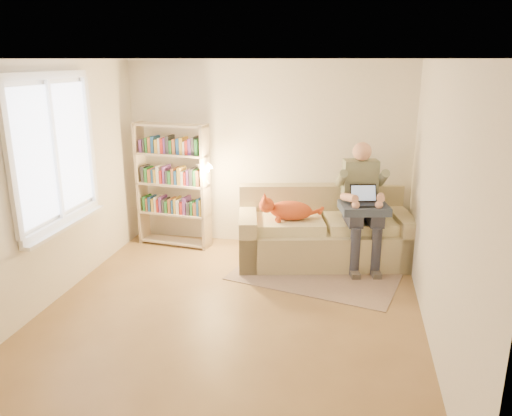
% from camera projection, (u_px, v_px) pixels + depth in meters
% --- Properties ---
extents(floor, '(4.50, 4.50, 0.00)m').
position_uv_depth(floor, '(230.00, 314.00, 5.29)').
color(floor, olive).
rests_on(floor, ground).
extents(ceiling, '(4.00, 4.50, 0.02)m').
position_uv_depth(ceiling, '(225.00, 59.00, 4.55)').
color(ceiling, white).
rests_on(ceiling, wall_back).
extents(wall_left, '(0.02, 4.50, 2.60)m').
position_uv_depth(wall_left, '(45.00, 187.00, 5.28)').
color(wall_left, silver).
rests_on(wall_left, floor).
extents(wall_right, '(0.02, 4.50, 2.60)m').
position_uv_depth(wall_right, '(440.00, 207.00, 4.55)').
color(wall_right, silver).
rests_on(wall_right, floor).
extents(wall_back, '(4.00, 0.02, 2.60)m').
position_uv_depth(wall_back, '(267.00, 155.00, 7.04)').
color(wall_back, silver).
rests_on(wall_back, floor).
extents(wall_front, '(4.00, 0.02, 2.60)m').
position_uv_depth(wall_front, '(130.00, 300.00, 2.80)').
color(wall_front, silver).
rests_on(wall_front, floor).
extents(window, '(0.12, 1.52, 1.69)m').
position_uv_depth(window, '(59.00, 176.00, 5.44)').
color(window, white).
rests_on(window, wall_left).
extents(sofa, '(2.40, 1.45, 0.95)m').
position_uv_depth(sofa, '(323.00, 235.00, 6.68)').
color(sofa, tan).
rests_on(sofa, floor).
extents(person, '(0.56, 0.76, 1.60)m').
position_uv_depth(person, '(362.00, 198.00, 6.37)').
color(person, gray).
rests_on(person, sofa).
extents(cat, '(0.81, 0.41, 0.31)m').
position_uv_depth(cat, '(283.00, 210.00, 6.42)').
color(cat, orange).
rests_on(cat, sofa).
extents(blanket, '(0.67, 0.59, 0.10)m').
position_uv_depth(blanket, '(367.00, 208.00, 6.24)').
color(blanket, '#2B364C').
rests_on(blanket, person).
extents(laptop, '(0.39, 0.36, 0.28)m').
position_uv_depth(laptop, '(368.00, 199.00, 6.22)').
color(laptop, black).
rests_on(laptop, blanket).
extents(bookshelf, '(1.17, 0.46, 1.77)m').
position_uv_depth(bookshelf, '(173.00, 179.00, 7.03)').
color(bookshelf, '#C0AD91').
rests_on(bookshelf, floor).
extents(rug, '(2.22, 1.63, 0.01)m').
position_uv_depth(rug, '(315.00, 275.00, 6.24)').
color(rug, gray).
rests_on(rug, floor).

